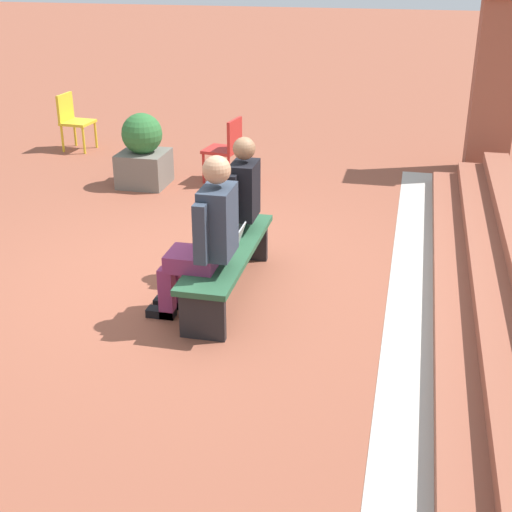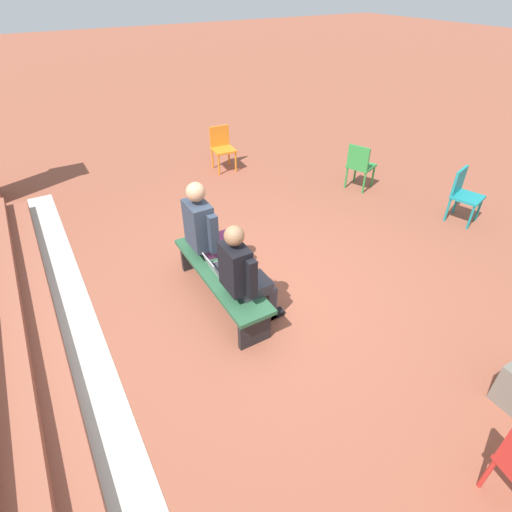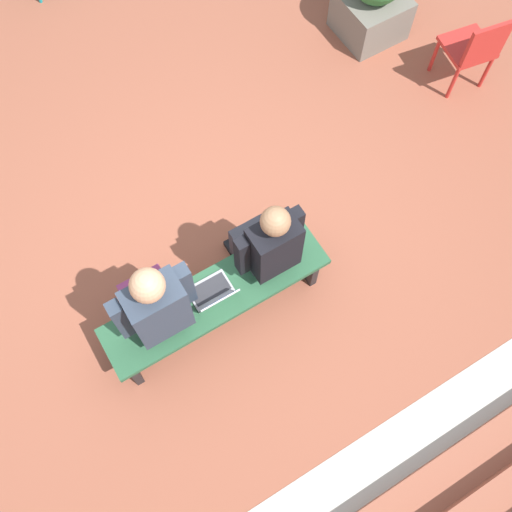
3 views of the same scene
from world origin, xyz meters
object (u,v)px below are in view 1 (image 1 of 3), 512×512
at_px(person_student, 234,202).
at_px(laptop, 228,244).
at_px(plastic_chair_far_left, 227,146).
at_px(bench, 228,258).
at_px(planter, 143,152).
at_px(plastic_chair_mid_courtyard, 73,118).
at_px(person_adult, 205,235).

bearing_deg(person_student, laptop, 8.96).
bearing_deg(plastic_chair_far_left, laptop, 15.06).
xyz_separation_m(bench, planter, (-2.82, -1.87, 0.08)).
bearing_deg(planter, plastic_chair_mid_courtyard, -130.29).
xyz_separation_m(person_student, plastic_chair_far_left, (-2.71, -0.78, -0.23)).
distance_m(bench, plastic_chair_far_left, 3.30).
bearing_deg(bench, plastic_chair_far_left, -165.05).
height_order(bench, person_student, person_student).
relative_size(laptop, plastic_chair_far_left, 0.38).
distance_m(bench, planter, 3.38).
xyz_separation_m(person_adult, planter, (-3.25, -1.80, -0.31)).
bearing_deg(plastic_chair_mid_courtyard, plastic_chair_far_left, 68.83).
bearing_deg(laptop, plastic_chair_far_left, -164.94).
xyz_separation_m(bench, person_adult, (0.44, -0.07, 0.39)).
bearing_deg(plastic_chair_mid_courtyard, person_student, 42.74).
relative_size(laptop, plastic_chair_mid_courtyard, 0.38).
height_order(person_student, plastic_chair_mid_courtyard, person_student).
height_order(bench, planter, planter).
height_order(bench, laptop, laptop).
height_order(person_adult, planter, person_adult).
bearing_deg(person_student, person_adult, -0.31).
relative_size(person_student, laptop, 4.15).
distance_m(person_student, laptop, 0.55).
bearing_deg(plastic_chair_far_left, person_adult, 12.14).
relative_size(bench, person_student, 1.36).
relative_size(person_adult, laptop, 4.41).
bearing_deg(plastic_chair_far_left, plastic_chair_mid_courtyard, -111.17).
xyz_separation_m(laptop, plastic_chair_mid_courtyard, (-4.24, -3.54, -0.02)).
distance_m(bench, plastic_chair_mid_courtyard, 5.50).
xyz_separation_m(person_student, plastic_chair_mid_courtyard, (-3.74, -3.46, -0.23)).
bearing_deg(bench, person_student, -172.10).
bearing_deg(person_adult, person_student, 179.69).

